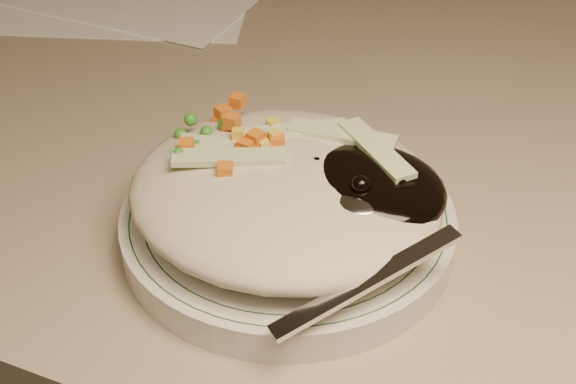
% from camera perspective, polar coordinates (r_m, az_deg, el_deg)
% --- Properties ---
extents(desk, '(1.40, 0.70, 0.74)m').
position_cam_1_polar(desk, '(0.77, 11.29, -7.34)').
color(desk, gray).
rests_on(desk, ground).
extents(plate, '(0.21, 0.21, 0.02)m').
position_cam_1_polar(plate, '(0.51, -0.00, -2.35)').
color(plate, silver).
rests_on(plate, desk).
extents(plate_rim, '(0.20, 0.20, 0.00)m').
position_cam_1_polar(plate_rim, '(0.50, -0.00, -1.46)').
color(plate_rim, '#144723').
rests_on(plate_rim, plate).
extents(meal, '(0.21, 0.19, 0.05)m').
position_cam_1_polar(meal, '(0.48, 0.42, 0.36)').
color(meal, '#C0B59B').
rests_on(meal, plate).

